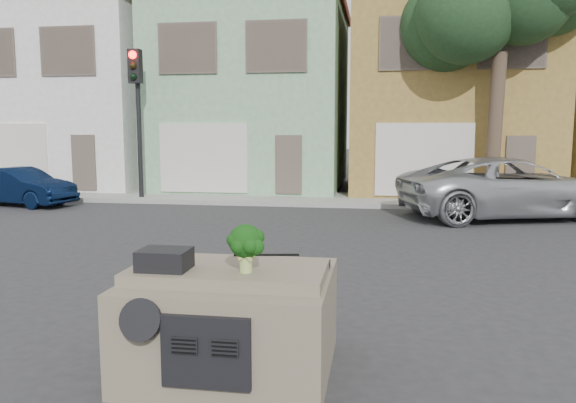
% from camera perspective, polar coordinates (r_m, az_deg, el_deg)
% --- Properties ---
extents(ground_plane, '(120.00, 120.00, 0.00)m').
position_cam_1_polar(ground_plane, '(8.88, -0.63, -8.76)').
color(ground_plane, '#303033').
rests_on(ground_plane, ground).
extents(sidewalk, '(40.00, 3.00, 0.15)m').
position_cam_1_polar(sidewalk, '(19.11, 4.65, 0.20)').
color(sidewalk, gray).
rests_on(sidewalk, ground).
extents(townhouse_white, '(7.20, 8.20, 7.55)m').
position_cam_1_polar(townhouse_white, '(26.09, -19.76, 9.87)').
color(townhouse_white, white).
rests_on(townhouse_white, ground).
extents(townhouse_mint, '(7.20, 8.20, 7.55)m').
position_cam_1_polar(townhouse_mint, '(23.46, -3.19, 10.61)').
color(townhouse_mint, '#86B488').
rests_on(townhouse_mint, ground).
extents(townhouse_tan, '(7.20, 8.20, 7.55)m').
position_cam_1_polar(townhouse_tan, '(23.08, 15.65, 10.40)').
color(townhouse_tan, olive).
rests_on(townhouse_tan, ground).
extents(navy_sedan, '(3.91, 2.05, 1.22)m').
position_cam_1_polar(navy_sedan, '(20.09, -25.47, -0.36)').
color(navy_sedan, black).
rests_on(navy_sedan, ground).
extents(silver_pickup, '(6.62, 4.43, 1.69)m').
position_cam_1_polar(silver_pickup, '(16.85, 21.54, -1.53)').
color(silver_pickup, '#B0B2B7').
rests_on(silver_pickup, ground).
extents(traffic_signal, '(0.40, 0.40, 5.10)m').
position_cam_1_polar(traffic_signal, '(19.58, -15.01, 7.41)').
color(traffic_signal, black).
rests_on(traffic_signal, ground).
extents(tree_near, '(4.40, 4.00, 8.50)m').
position_cam_1_polar(tree_near, '(18.63, 20.51, 12.44)').
color(tree_near, '#1E3B1E').
rests_on(tree_near, ground).
extents(car_dashboard, '(2.00, 1.80, 1.12)m').
position_cam_1_polar(car_dashboard, '(5.91, -5.62, -11.53)').
color(car_dashboard, '#776C57').
rests_on(car_dashboard, ground).
extents(instrument_hump, '(0.48, 0.38, 0.20)m').
position_cam_1_polar(instrument_hump, '(5.58, -12.42, -5.76)').
color(instrument_hump, black).
rests_on(instrument_hump, car_dashboard).
extents(wiper_arm, '(0.69, 0.15, 0.02)m').
position_cam_1_polar(wiper_arm, '(6.05, -2.20, -5.43)').
color(wiper_arm, black).
rests_on(wiper_arm, car_dashboard).
extents(broccoli, '(0.40, 0.40, 0.47)m').
position_cam_1_polar(broccoli, '(5.33, -4.32, -4.71)').
color(broccoli, '#0E350C').
rests_on(broccoli, car_dashboard).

